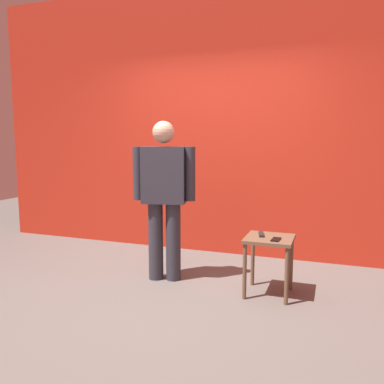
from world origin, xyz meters
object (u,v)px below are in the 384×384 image
(cell_phone, at_px, (276,239))
(tv_remote, at_px, (261,234))
(standing_person, at_px, (164,192))
(side_table, at_px, (269,248))

(cell_phone, height_order, tv_remote, tv_remote)
(cell_phone, bearing_deg, tv_remote, 144.22)
(standing_person, bearing_deg, side_table, -2.53)
(side_table, distance_m, tv_remote, 0.15)
(side_table, xyz_separation_m, cell_phone, (0.07, -0.08, 0.11))
(cell_phone, bearing_deg, standing_person, 177.31)
(cell_phone, distance_m, tv_remote, 0.20)
(standing_person, relative_size, side_table, 2.96)
(side_table, height_order, tv_remote, tv_remote)
(standing_person, xyz_separation_m, side_table, (1.07, -0.05, -0.46))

